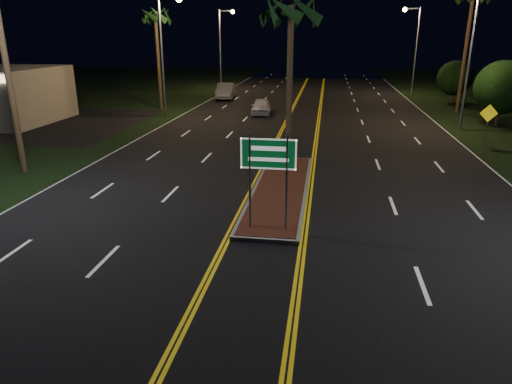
% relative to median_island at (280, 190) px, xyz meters
% --- Properties ---
extents(ground, '(120.00, 120.00, 0.00)m').
position_rel_median_island_xyz_m(ground, '(0.00, -7.00, -0.08)').
color(ground, black).
rests_on(ground, ground).
extents(median_island, '(2.25, 10.25, 0.17)m').
position_rel_median_island_xyz_m(median_island, '(0.00, 0.00, 0.00)').
color(median_island, gray).
rests_on(median_island, ground).
extents(highway_sign, '(1.80, 0.08, 3.20)m').
position_rel_median_island_xyz_m(highway_sign, '(0.00, -4.20, 2.32)').
color(highway_sign, gray).
rests_on(highway_sign, ground).
extents(streetlight_left_mid, '(1.91, 0.44, 9.00)m').
position_rel_median_island_xyz_m(streetlight_left_mid, '(-10.61, 17.00, 5.57)').
color(streetlight_left_mid, gray).
rests_on(streetlight_left_mid, ground).
extents(streetlight_left_far, '(1.91, 0.44, 9.00)m').
position_rel_median_island_xyz_m(streetlight_left_far, '(-10.61, 37.00, 5.57)').
color(streetlight_left_far, gray).
rests_on(streetlight_left_far, ground).
extents(streetlight_right_mid, '(1.91, 0.44, 9.00)m').
position_rel_median_island_xyz_m(streetlight_right_mid, '(10.61, 15.00, 5.57)').
color(streetlight_right_mid, gray).
rests_on(streetlight_right_mid, ground).
extents(streetlight_right_far, '(1.91, 0.44, 9.00)m').
position_rel_median_island_xyz_m(streetlight_right_far, '(10.61, 35.00, 5.57)').
color(streetlight_right_far, gray).
rests_on(streetlight_right_far, ground).
extents(palm_median, '(2.40, 2.40, 8.30)m').
position_rel_median_island_xyz_m(palm_median, '(0.00, 3.50, 7.19)').
color(palm_median, '#382819').
rests_on(palm_median, ground).
extents(palm_left_far, '(2.40, 2.40, 8.80)m').
position_rel_median_island_xyz_m(palm_left_far, '(-12.80, 21.00, 7.66)').
color(palm_left_far, '#382819').
rests_on(palm_left_far, ground).
extents(shrub_mid, '(3.78, 3.78, 4.62)m').
position_rel_median_island_xyz_m(shrub_mid, '(14.00, 17.00, 2.64)').
color(shrub_mid, '#382819').
rests_on(shrub_mid, ground).
extents(shrub_far, '(3.24, 3.24, 3.96)m').
position_rel_median_island_xyz_m(shrub_far, '(13.80, 29.00, 2.25)').
color(shrub_far, '#382819').
rests_on(shrub_far, ground).
extents(car_near, '(2.26, 4.60, 1.49)m').
position_rel_median_island_xyz_m(car_near, '(-3.57, 19.45, 0.66)').
color(car_near, silver).
rests_on(car_near, ground).
extents(car_far, '(2.88, 5.64, 1.81)m').
position_rel_median_island_xyz_m(car_far, '(-8.58, 28.61, 0.82)').
color(car_far, '#999AA2').
rests_on(car_far, ground).
extents(warning_sign, '(1.03, 0.11, 2.45)m').
position_rel_median_island_xyz_m(warning_sign, '(11.15, 10.20, 1.51)').
color(warning_sign, gray).
rests_on(warning_sign, ground).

